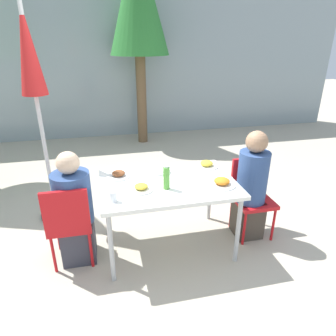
{
  "coord_description": "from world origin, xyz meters",
  "views": [
    {
      "loc": [
        -0.58,
        -2.58,
        2.05
      ],
      "look_at": [
        0.0,
        0.0,
        0.9
      ],
      "focal_mm": 32.0,
      "sensor_mm": 36.0,
      "label": 1
    }
  ],
  "objects_px": {
    "bottle": "(166,178)",
    "closed_umbrella": "(32,71)",
    "drinking_cup": "(113,196)",
    "chair_right": "(251,191)",
    "chair_left": "(69,220)",
    "salad_bowl": "(160,170)",
    "person_left": "(75,212)",
    "person_right": "(251,188)"
  },
  "relations": [
    {
      "from": "person_right",
      "to": "salad_bowl",
      "type": "xyz_separation_m",
      "value": [
        -0.94,
        0.25,
        0.2
      ]
    },
    {
      "from": "person_right",
      "to": "bottle",
      "type": "relative_size",
      "value": 5.15
    },
    {
      "from": "chair_left",
      "to": "chair_right",
      "type": "xyz_separation_m",
      "value": [
        1.92,
        0.15,
        0.0
      ]
    },
    {
      "from": "chair_left",
      "to": "closed_umbrella",
      "type": "distance_m",
      "value": 1.58
    },
    {
      "from": "person_left",
      "to": "bottle",
      "type": "distance_m",
      "value": 0.94
    },
    {
      "from": "chair_right",
      "to": "person_right",
      "type": "distance_m",
      "value": 0.13
    },
    {
      "from": "person_left",
      "to": "closed_umbrella",
      "type": "distance_m",
      "value": 1.52
    },
    {
      "from": "person_left",
      "to": "person_right",
      "type": "distance_m",
      "value": 1.82
    },
    {
      "from": "bottle",
      "to": "drinking_cup",
      "type": "height_order",
      "value": "bottle"
    },
    {
      "from": "closed_umbrella",
      "to": "salad_bowl",
      "type": "xyz_separation_m",
      "value": [
        1.21,
        -0.61,
        -0.96
      ]
    },
    {
      "from": "salad_bowl",
      "to": "bottle",
      "type": "bearing_deg",
      "value": -91.92
    },
    {
      "from": "chair_left",
      "to": "bottle",
      "type": "distance_m",
      "value": 0.99
    },
    {
      "from": "chair_right",
      "to": "bottle",
      "type": "bearing_deg",
      "value": 11.98
    },
    {
      "from": "bottle",
      "to": "person_right",
      "type": "bearing_deg",
      "value": 7.86
    },
    {
      "from": "closed_umbrella",
      "to": "chair_right",
      "type": "bearing_deg",
      "value": -19.45
    },
    {
      "from": "person_right",
      "to": "salad_bowl",
      "type": "bearing_deg",
      "value": -14.6
    },
    {
      "from": "chair_left",
      "to": "salad_bowl",
      "type": "relative_size",
      "value": 4.28
    },
    {
      "from": "bottle",
      "to": "person_left",
      "type": "bearing_deg",
      "value": 170.89
    },
    {
      "from": "closed_umbrella",
      "to": "drinking_cup",
      "type": "distance_m",
      "value": 1.62
    },
    {
      "from": "person_left",
      "to": "person_right",
      "type": "relative_size",
      "value": 0.94
    },
    {
      "from": "bottle",
      "to": "drinking_cup",
      "type": "relative_size",
      "value": 2.44
    },
    {
      "from": "chair_left",
      "to": "drinking_cup",
      "type": "bearing_deg",
      "value": -24.52
    },
    {
      "from": "drinking_cup",
      "to": "closed_umbrella",
      "type": "bearing_deg",
      "value": 121.8
    },
    {
      "from": "chair_right",
      "to": "closed_umbrella",
      "type": "xyz_separation_m",
      "value": [
        -2.2,
        0.78,
        1.25
      ]
    },
    {
      "from": "person_right",
      "to": "salad_bowl",
      "type": "height_order",
      "value": "person_right"
    },
    {
      "from": "chair_right",
      "to": "drinking_cup",
      "type": "distance_m",
      "value": 1.57
    },
    {
      "from": "person_right",
      "to": "drinking_cup",
      "type": "height_order",
      "value": "person_right"
    },
    {
      "from": "person_left",
      "to": "salad_bowl",
      "type": "height_order",
      "value": "person_left"
    },
    {
      "from": "chair_right",
      "to": "closed_umbrella",
      "type": "bearing_deg",
      "value": -19.39
    },
    {
      "from": "chair_left",
      "to": "drinking_cup",
      "type": "relative_size",
      "value": 8.85
    },
    {
      "from": "bottle",
      "to": "drinking_cup",
      "type": "distance_m",
      "value": 0.52
    },
    {
      "from": "bottle",
      "to": "closed_umbrella",
      "type": "bearing_deg",
      "value": 140.41
    },
    {
      "from": "chair_right",
      "to": "closed_umbrella",
      "type": "relative_size",
      "value": 0.36
    },
    {
      "from": "chair_left",
      "to": "closed_umbrella",
      "type": "relative_size",
      "value": 0.36
    },
    {
      "from": "chair_right",
      "to": "drinking_cup",
      "type": "relative_size",
      "value": 8.85
    },
    {
      "from": "closed_umbrella",
      "to": "drinking_cup",
      "type": "xyz_separation_m",
      "value": [
        0.7,
        -1.12,
        -0.94
      ]
    },
    {
      "from": "salad_bowl",
      "to": "person_left",
      "type": "bearing_deg",
      "value": -164.75
    },
    {
      "from": "person_right",
      "to": "closed_umbrella",
      "type": "bearing_deg",
      "value": -21.68
    },
    {
      "from": "person_left",
      "to": "salad_bowl",
      "type": "xyz_separation_m",
      "value": [
        0.88,
        0.24,
        0.25
      ]
    },
    {
      "from": "chair_right",
      "to": "salad_bowl",
      "type": "relative_size",
      "value": 4.28
    },
    {
      "from": "person_left",
      "to": "chair_right",
      "type": "bearing_deg",
      "value": 2.63
    },
    {
      "from": "closed_umbrella",
      "to": "drinking_cup",
      "type": "height_order",
      "value": "closed_umbrella"
    }
  ]
}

